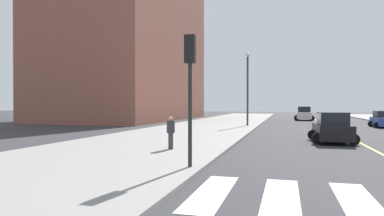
{
  "coord_description": "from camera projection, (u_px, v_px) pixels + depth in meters",
  "views": [
    {
      "loc": [
        -4.38,
        -4.97,
        2.36
      ],
      "look_at": [
        -14.67,
        32.38,
        1.97
      ],
      "focal_mm": 32.03,
      "sensor_mm": 36.0,
      "label": 1
    }
  ],
  "objects": [
    {
      "name": "sidewalk_kerb_west",
      "position": [
        180.0,
        134.0,
        26.17
      ],
      "size": [
        10.0,
        120.0,
        0.15
      ],
      "primitive_type": "cube",
      "color": "gray",
      "rests_on": "ground"
    },
    {
      "name": "lane_divider_paint",
      "position": [
        323.0,
        124.0,
        42.21
      ],
      "size": [
        0.16,
        80.0,
        0.01
      ],
      "primitive_type": "cube",
      "color": "yellow",
      "rests_on": "ground"
    },
    {
      "name": "low_rise_brick_west",
      "position": [
        132.0,
        45.0,
        54.41
      ],
      "size": [
        16.0,
        32.0,
        23.82
      ],
      "primitive_type": "cube",
      "color": "brown",
      "rests_on": "ground"
    },
    {
      "name": "car_blue_nearest",
      "position": [
        383.0,
        120.0,
        35.17
      ],
      "size": [
        2.42,
        3.85,
        1.71
      ],
      "rotation": [
        0.0,
        0.0,
        3.16
      ],
      "color": "#2D479E",
      "rests_on": "ground"
    },
    {
      "name": "car_black_second",
      "position": [
        332.0,
        128.0,
        21.15
      ],
      "size": [
        2.72,
        4.28,
        1.89
      ],
      "rotation": [
        0.0,
        0.0,
        0.03
      ],
      "color": "black",
      "rests_on": "ground"
    },
    {
      "name": "car_white_third",
      "position": [
        304.0,
        114.0,
        51.29
      ],
      "size": [
        2.98,
        4.68,
        2.06
      ],
      "rotation": [
        0.0,
        0.0,
        -0.03
      ],
      "color": "silver",
      "rests_on": "ground"
    },
    {
      "name": "traffic_light_far_corner",
      "position": [
        190.0,
        74.0,
        12.13
      ],
      "size": [
        0.36,
        0.41,
        4.67
      ],
      "color": "black",
      "rests_on": "sidewalk_kerb_west"
    },
    {
      "name": "pedestrian_walking_west",
      "position": [
        171.0,
        131.0,
        16.94
      ],
      "size": [
        0.4,
        0.4,
        1.62
      ],
      "rotation": [
        0.0,
        0.0,
        5.4
      ],
      "color": "#38383D",
      "rests_on": "sidewalk_kerb_west"
    },
    {
      "name": "street_lamp",
      "position": [
        248.0,
        83.0,
        35.8
      ],
      "size": [
        0.44,
        0.44,
        7.65
      ],
      "color": "#38383D",
      "rests_on": "sidewalk_kerb_west"
    }
  ]
}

